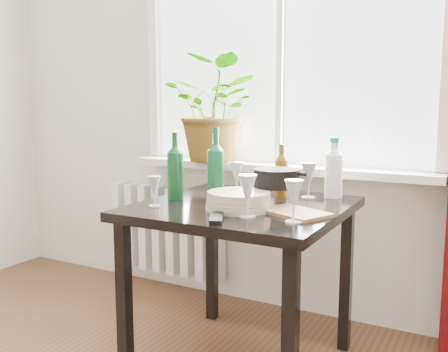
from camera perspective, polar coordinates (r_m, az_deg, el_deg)
The scene contains 18 objects.
window at distance 2.80m, azimuth 6.73°, elevation 17.03°, with size 1.72×0.08×1.62m.
windowsill at distance 2.72m, azimuth 5.91°, elevation 0.95°, with size 1.72×0.20×0.04m.
radiator at distance 3.19m, azimuth -6.59°, elevation -6.13°, with size 0.80×0.10×0.55m.
table at distance 2.18m, azimuth 2.17°, elevation -5.57°, with size 0.85×0.85×0.74m.
potted_plant at distance 2.81m, azimuth -0.87°, elevation 7.61°, with size 0.53×0.46×0.59m, color #307A20.
wine_bottle_left at distance 2.25m, azimuth -5.59°, elevation 1.23°, with size 0.07×0.07×0.31m, color #0B3D1A, non-canonical shape.
wine_bottle_right at distance 2.25m, azimuth -0.94°, elevation 1.50°, with size 0.08×0.08×0.33m, color #0D4726, non-canonical shape.
bottle_amber at distance 2.32m, azimuth 6.58°, elevation 0.67°, with size 0.06×0.06×0.25m, color brown, non-canonical shape.
cleaning_bottle at distance 2.34m, azimuth 12.45°, elevation 0.96°, with size 0.08×0.08×0.28m, color white, non-canonical shape.
wineglass_front_right at distance 1.89m, azimuth 2.70°, elevation -2.26°, with size 0.07×0.07×0.17m, color silver, non-canonical shape.
wineglass_far_right at distance 1.82m, azimuth 7.97°, elevation -2.82°, with size 0.07×0.07×0.16m, color silver, non-canonical shape.
wineglass_back_center at distance 2.30m, azimuth 9.65°, elevation -0.45°, with size 0.07×0.07×0.17m, color silver, non-canonical shape.
wineglass_back_left at distance 2.39m, azimuth 1.45°, elevation -0.19°, with size 0.07×0.07×0.16m, color white, non-canonical shape.
wineglass_front_left at distance 2.11m, azimuth -7.95°, elevation -1.73°, with size 0.06×0.06×0.13m, color silver, non-canonical shape.
plate_stack at distance 2.03m, azimuth 1.70°, elevation -2.85°, with size 0.27×0.27×0.07m, color #BBB29B.
fondue_pot at distance 2.15m, azimuth 6.03°, elevation -1.20°, with size 0.23×0.20×0.15m, color black, non-canonical shape.
tv_remote at distance 1.85m, azimuth -0.87°, elevation -4.83°, with size 0.05×0.16×0.02m, color black.
cutting_board at distance 1.97m, azimuth 8.07°, elevation -4.16°, with size 0.26×0.17×0.01m, color #946742.
Camera 1 is at (1.04, -0.35, 1.16)m, focal length 40.00 mm.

